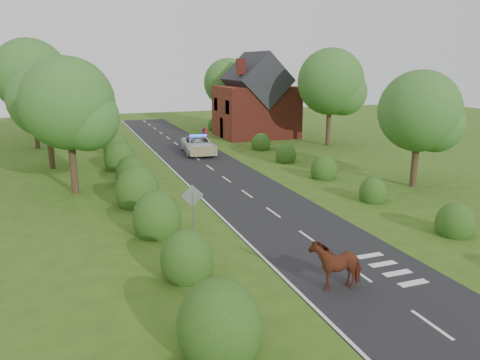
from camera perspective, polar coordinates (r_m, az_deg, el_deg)
name	(u,v)px	position (r m, az deg, el deg)	size (l,w,h in m)	color
ground	(308,238)	(22.20, 8.33, -6.98)	(120.00, 120.00, 0.00)	#325217
road	(214,170)	(35.52, -3.21, 1.17)	(6.00, 70.00, 0.02)	black
road_markings	(201,178)	(33.15, -4.81, 0.23)	(4.96, 70.00, 0.01)	white
hedgerow_left	(132,178)	(30.88, -13.03, 0.27)	(2.75, 50.41, 3.00)	#154513
hedgerow_right	(315,167)	(34.54, 9.18, 1.56)	(2.10, 45.78, 2.10)	#154513
tree_left_a	(73,107)	(30.10, -19.73, 8.34)	(5.74, 5.60, 8.38)	#332316
tree_left_b	(50,103)	(38.11, -22.19, 8.71)	(5.74, 5.60, 8.07)	#332316
tree_left_c	(34,79)	(48.05, -23.81, 11.23)	(6.97, 6.80, 10.22)	#332316
tree_left_d	(63,84)	(58.02, -20.74, 10.91)	(6.15, 6.00, 8.89)	#332316
tree_right_a	(424,114)	(32.25, 21.47, 7.45)	(5.33, 5.20, 7.56)	#332316
tree_right_b	(334,84)	(46.85, 11.36, 11.36)	(6.56, 6.40, 9.40)	#332316
tree_right_c	(230,85)	(59.28, -1.17, 11.55)	(6.15, 6.00, 8.58)	#332316
road_sign	(193,203)	(21.68, -5.80, -2.79)	(1.06, 0.08, 2.53)	gray
house	(256,102)	(52.12, 1.94, 9.49)	(8.00, 7.40, 9.17)	maroon
cow	(336,267)	(17.58, 11.60, -10.31)	(1.11, 2.10, 1.49)	#5C2F18
police_van	(198,145)	(42.31, -5.11, 4.28)	(3.13, 5.88, 1.71)	silver
pedestrian_red	(205,135)	(47.88, -4.27, 5.48)	(0.60, 0.39, 1.64)	#A71B0B
pedestrian_purple	(203,136)	(47.87, -4.47, 5.42)	(0.75, 0.58, 1.54)	#45247C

